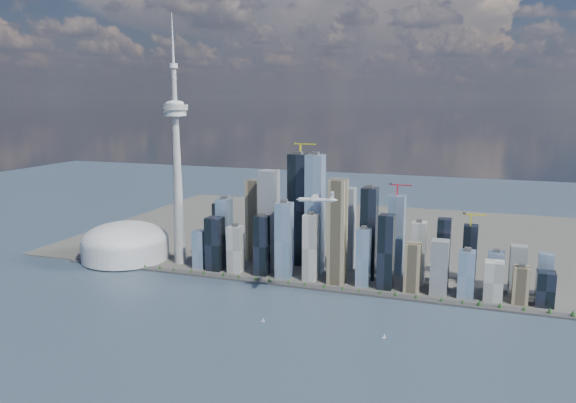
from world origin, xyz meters
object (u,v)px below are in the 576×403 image
(airplane, at_px, (317,199))
(sailboat_east, at_px, (384,336))
(sailboat_west, at_px, (263,320))
(needle_tower, at_px, (177,162))
(dome_stadium, at_px, (125,243))

(airplane, distance_m, sailboat_east, 254.02)
(sailboat_west, height_order, sailboat_east, sailboat_east)
(airplane, xyz_separation_m, sailboat_east, (136.59, -77.94, -199.49))
(sailboat_east, bearing_deg, sailboat_west, -179.06)
(airplane, height_order, sailboat_east, airplane)
(needle_tower, height_order, airplane, needle_tower)
(dome_stadium, relative_size, sailboat_east, 20.61)
(airplane, bearing_deg, dome_stadium, 150.09)
(sailboat_west, relative_size, sailboat_east, 0.90)
(sailboat_west, bearing_deg, airplane, 47.11)
(needle_tower, height_order, dome_stadium, needle_tower)
(needle_tower, relative_size, sailboat_west, 62.77)
(dome_stadium, height_order, sailboat_east, dome_stadium)
(sailboat_west, distance_m, sailboat_east, 205.98)
(needle_tower, bearing_deg, sailboat_west, -39.57)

